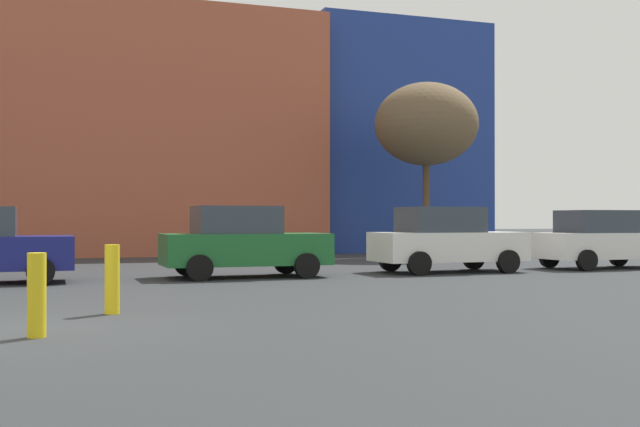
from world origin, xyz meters
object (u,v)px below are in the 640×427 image
Objects in this scene: parked_car_5 at (602,240)px; bollard_yellow_0 at (112,279)px; parked_car_3 at (243,242)px; bare_tree_1 at (426,125)px; bollard_yellow_2 at (37,295)px; parked_car_4 at (446,240)px.

bollard_yellow_0 is (-15.45, -7.18, -0.34)m from parked_car_5.
bollard_yellow_0 is at bearing -118.52° from parked_car_3.
bare_tree_1 is at bearing 48.74° from bollard_yellow_0.
bollard_yellow_0 is (-3.90, -7.18, -0.38)m from parked_car_3.
parked_car_5 is 0.59× the size of bare_tree_1.
parked_car_4 is at bearing 40.55° from bollard_yellow_2.
bollard_yellow_0 is 1.02× the size of bollard_yellow_2.
bollard_yellow_2 is (-11.07, -9.47, -0.39)m from parked_car_4.
bollard_yellow_2 is at bearing -150.24° from parked_car_5.
parked_car_3 reaches higher than bollard_yellow_2.
parked_car_3 is 3.96× the size of bollard_yellow_2.
parked_car_3 reaches higher than bollard_yellow_0.
parked_car_4 is 1.04× the size of parked_car_5.
bare_tree_1 reaches higher than parked_car_4.
parked_car_5 is (5.50, 0.00, -0.04)m from parked_car_4.
parked_car_4 reaches higher than bollard_yellow_0.
bollard_yellow_2 is (-5.02, -9.47, -0.39)m from parked_car_3.
parked_car_5 is 3.83× the size of bollard_yellow_2.
parked_car_4 is at bearing -180.00° from parked_car_5.
parked_car_3 is 11.55m from parked_car_5.
parked_car_3 reaches higher than parked_car_5.
bollard_yellow_2 is (-16.57, -9.47, -0.36)m from parked_car_5.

